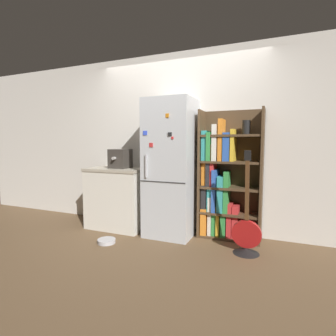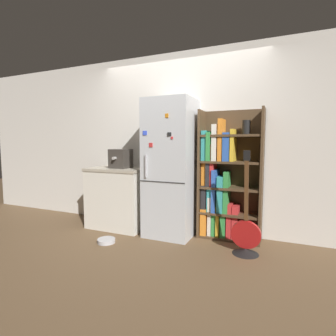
# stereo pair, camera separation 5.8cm
# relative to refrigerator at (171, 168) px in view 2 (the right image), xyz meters

# --- Properties ---
(ground_plane) EXTENTS (16.00, 16.00, 0.00)m
(ground_plane) POSITION_rel_refrigerator_xyz_m (0.00, -0.14, -0.94)
(ground_plane) COLOR brown
(wall_back) EXTENTS (8.00, 0.05, 2.60)m
(wall_back) POSITION_rel_refrigerator_xyz_m (0.00, 0.33, 0.36)
(wall_back) COLOR silver
(wall_back) RESTS_ON ground_plane
(refrigerator) EXTENTS (0.64, 0.64, 1.88)m
(refrigerator) POSITION_rel_refrigerator_xyz_m (0.00, 0.00, 0.00)
(refrigerator) COLOR silver
(refrigerator) RESTS_ON ground_plane
(bookshelf) EXTENTS (0.82, 0.33, 1.72)m
(bookshelf) POSITION_rel_refrigerator_xyz_m (0.70, 0.17, -0.17)
(bookshelf) COLOR #4C3823
(bookshelf) RESTS_ON ground_plane
(kitchen_counter) EXTENTS (0.89, 0.63, 0.91)m
(kitchen_counter) POSITION_rel_refrigerator_xyz_m (-0.86, 0.01, -0.48)
(kitchen_counter) COLOR silver
(kitchen_counter) RESTS_ON ground_plane
(espresso_machine) EXTENTS (0.27, 0.34, 0.28)m
(espresso_machine) POSITION_rel_refrigerator_xyz_m (-0.82, -0.01, 0.11)
(espresso_machine) COLOR #38332D
(espresso_machine) RESTS_ON kitchen_counter
(guitar) EXTENTS (0.34, 0.31, 1.20)m
(guitar) POSITION_rel_refrigerator_xyz_m (1.06, -0.28, -0.77)
(guitar) COLOR black
(guitar) RESTS_ON ground_plane
(pet_bowl) EXTENTS (0.23, 0.23, 0.05)m
(pet_bowl) POSITION_rel_refrigerator_xyz_m (-0.64, -0.63, -0.91)
(pet_bowl) COLOR #B7B7BC
(pet_bowl) RESTS_ON ground_plane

